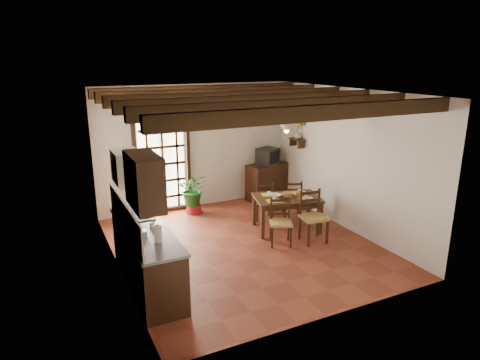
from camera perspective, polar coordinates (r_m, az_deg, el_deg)
ground_plane at (r=8.00m, az=0.62°, el=-8.75°), size 5.00×5.00×0.00m
room_shell at (r=7.42m, az=0.66°, el=4.08°), size 4.52×5.02×2.81m
ceiling_beams at (r=7.29m, az=0.68°, el=10.81°), size 4.50×4.34×0.20m
french_door at (r=9.52m, az=-10.32°, el=2.57°), size 1.26×0.11×2.32m
kitchen_counter at (r=6.69m, az=-12.36°, el=-9.89°), size 0.64×2.25×1.38m
upper_cabinet at (r=5.53m, az=-12.65°, el=-0.16°), size 0.35×0.80×0.70m
range_hood at (r=6.75m, az=-14.91°, el=1.60°), size 0.38×0.60×0.54m
counter_items at (r=6.58m, az=-12.80°, el=-5.76°), size 0.50×1.43×0.25m
dining_table at (r=8.56m, az=6.29°, el=-2.81°), size 1.44×1.12×0.69m
chair_near_left at (r=8.01m, az=5.42°, el=-6.70°), size 0.52×0.51×0.86m
chair_near_right at (r=8.19m, az=9.70°, el=-6.07°), size 0.50×0.48×0.98m
chair_far_left at (r=9.18m, az=3.13°, el=-3.66°), size 0.47×0.46×0.84m
chair_far_right at (r=9.35m, az=6.92°, el=-3.37°), size 0.51×0.50×0.85m
table_setting at (r=8.54m, az=6.31°, el=-2.42°), size 0.93×0.62×0.09m
table_bowl at (r=8.50m, az=4.76°, el=-2.07°), size 0.26×0.26×0.05m
sideboard at (r=10.46m, az=3.66°, el=-0.16°), size 1.12×0.69×0.88m
crt_tv at (r=10.29m, az=3.74°, el=3.21°), size 0.57×0.56×0.39m
fuse_box at (r=10.28m, az=1.96°, el=7.07°), size 0.25×0.03×0.32m
plant_pot at (r=9.63m, az=-6.17°, el=-3.73°), size 0.38×0.38×0.23m
potted_plant at (r=9.48m, az=-6.25°, el=-1.12°), size 2.15×2.02×1.91m
wall_shelf at (r=9.90m, az=7.63°, el=5.18°), size 0.20×0.42×0.20m
shelf_vase at (r=9.87m, az=7.66°, el=5.97°), size 0.15×0.15×0.15m
shelf_flowers at (r=9.84m, az=7.71°, el=7.16°), size 0.14×0.14×0.36m
framed_picture at (r=9.86m, az=8.16°, el=8.29°), size 0.03×0.32×0.32m
pendant_lamp at (r=8.29m, az=6.24°, el=7.09°), size 0.36×0.36×0.84m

